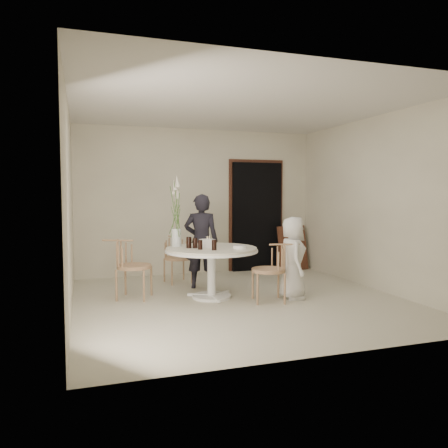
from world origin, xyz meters
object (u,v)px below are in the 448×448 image
object	(u,v)px
birthday_cake	(207,243)
boy	(293,258)
chair_right	(277,264)
chair_left	(126,260)
chair_far	(175,252)
flower_vase	(176,219)
girl	(201,241)
table	(211,255)

from	to	relation	value
birthday_cake	boy	bearing A→B (deg)	-21.61
chair_right	chair_left	xyz separation A→B (m)	(-1.97, 0.83, 0.02)
boy	birthday_cake	world-z (taller)	boy
chair_far	chair_left	bearing A→B (deg)	-144.02
chair_far	flower_vase	size ratio (longest dim) A/B	0.75
girl	boy	world-z (taller)	girl
flower_vase	table	bearing A→B (deg)	-32.81
chair_right	girl	world-z (taller)	girl
boy	chair_far	bearing A→B (deg)	52.75
table	flower_vase	bearing A→B (deg)	147.19
girl	birthday_cake	distance (m)	0.66
chair_left	boy	bearing A→B (deg)	-84.93
girl	flower_vase	bearing A→B (deg)	57.70
chair_far	chair_left	size ratio (longest dim) A/B	0.90
table	girl	bearing A→B (deg)	86.74
table	girl	xyz separation A→B (m)	(0.04, 0.70, 0.13)
boy	flower_vase	xyz separation A→B (m)	(-1.54, 0.69, 0.54)
table	girl	world-z (taller)	girl
table	flower_vase	world-z (taller)	flower_vase
chair_far	chair_right	distance (m)	2.07
chair_left	birthday_cake	size ratio (longest dim) A/B	3.64
girl	birthday_cake	xyz separation A→B (m)	(-0.09, -0.65, 0.04)
table	birthday_cake	bearing A→B (deg)	131.23
chair_left	flower_vase	bearing A→B (deg)	-72.10
table	girl	distance (m)	0.72
chair_left	birthday_cake	world-z (taller)	birthday_cake
chair_left	flower_vase	distance (m)	0.93
chair_left	birthday_cake	xyz separation A→B (m)	(1.12, -0.31, 0.23)
table	boy	xyz separation A→B (m)	(1.09, -0.40, -0.03)
birthday_cake	chair_far	bearing A→B (deg)	99.18
table	chair_far	world-z (taller)	chair_far
chair_left	flower_vase	world-z (taller)	flower_vase
chair_right	flower_vase	xyz separation A→B (m)	(-1.25, 0.76, 0.60)
chair_far	table	bearing A→B (deg)	-89.18
chair_right	flower_vase	bearing A→B (deg)	-109.29
chair_left	girl	world-z (taller)	girl
table	chair_far	xyz separation A→B (m)	(-0.25, 1.31, -0.12)
girl	flower_vase	size ratio (longest dim) A/B	1.44
table	chair_far	size ratio (longest dim) A/B	1.72
table	flower_vase	xyz separation A→B (m)	(-0.45, 0.29, 0.51)
chair_left	boy	world-z (taller)	boy
girl	chair_left	bearing A→B (deg)	33.23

